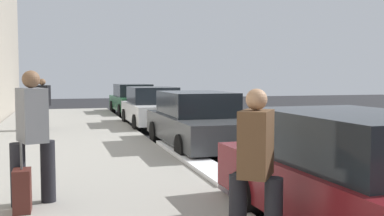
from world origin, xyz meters
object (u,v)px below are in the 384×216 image
(parked_car_green, at_px, (133,100))
(rolling_suitcase, at_px, (22,190))
(pedestrian_black_coat, at_px, (43,102))
(pedestrian_grey_coat, at_px, (32,133))
(parked_car_charcoal, at_px, (198,121))
(parked_car_white, at_px, (153,108))
(parked_car_maroon, at_px, (365,181))
(pedestrian_brown_coat, at_px, (256,166))

(parked_car_green, bearing_deg, rolling_suitcase, -13.63)
(pedestrian_black_coat, height_order, pedestrian_grey_coat, pedestrian_grey_coat)
(rolling_suitcase, bearing_deg, parked_car_charcoal, 142.00)
(parked_car_white, xyz_separation_m, parked_car_charcoal, (5.31, 0.14, 0.00))
(pedestrian_black_coat, bearing_deg, parked_car_maroon, 18.69)
(parked_car_maroon, xyz_separation_m, rolling_suitcase, (-1.94, -3.79, -0.32))
(pedestrian_brown_coat, bearing_deg, parked_car_white, 173.68)
(pedestrian_brown_coat, height_order, rolling_suitcase, pedestrian_brown_coat)
(pedestrian_brown_coat, xyz_separation_m, pedestrian_grey_coat, (-2.47, -2.26, 0.11))
(pedestrian_brown_coat, relative_size, pedestrian_grey_coat, 0.89)
(parked_car_green, height_order, pedestrian_grey_coat, pedestrian_grey_coat)
(pedestrian_brown_coat, xyz_separation_m, rolling_suitcase, (-2.11, -2.38, -0.60))
(parked_car_charcoal, xyz_separation_m, rolling_suitcase, (4.99, -3.89, -0.32))
(parked_car_white, relative_size, parked_car_charcoal, 0.88)
(pedestrian_black_coat, height_order, rolling_suitcase, pedestrian_black_coat)
(pedestrian_black_coat, xyz_separation_m, pedestrian_grey_coat, (9.18, 0.21, 0.09))
(parked_car_green, bearing_deg, pedestrian_grey_coat, -13.51)
(pedestrian_black_coat, bearing_deg, parked_car_green, 148.62)
(parked_car_green, distance_m, rolling_suitcase, 16.55)
(parked_car_white, bearing_deg, pedestrian_black_coat, -78.85)
(parked_car_white, bearing_deg, parked_car_maroon, 0.18)
(parked_car_green, xyz_separation_m, pedestrian_black_coat, (6.54, -3.99, 0.29))
(parked_car_green, bearing_deg, pedestrian_brown_coat, -4.78)
(parked_car_green, xyz_separation_m, parked_car_charcoal, (11.09, -0.01, 0.00))
(pedestrian_grey_coat, bearing_deg, parked_car_charcoal, 140.80)
(parked_car_white, distance_m, pedestrian_grey_coat, 10.58)
(parked_car_white, bearing_deg, parked_car_charcoal, 1.55)
(parked_car_charcoal, bearing_deg, pedestrian_grey_coat, -39.20)
(parked_car_maroon, bearing_deg, pedestrian_black_coat, -161.31)
(pedestrian_black_coat, bearing_deg, parked_car_white, 101.15)
(pedestrian_brown_coat, distance_m, pedestrian_black_coat, 11.90)
(parked_car_green, xyz_separation_m, rolling_suitcase, (16.08, -3.90, -0.32))
(pedestrian_brown_coat, bearing_deg, parked_car_maroon, 96.91)
(rolling_suitcase, bearing_deg, parked_car_maroon, 62.95)
(rolling_suitcase, bearing_deg, pedestrian_brown_coat, 48.46)
(parked_car_green, xyz_separation_m, parked_car_white, (5.78, -0.15, -0.00))
(parked_car_green, height_order, parked_car_charcoal, same)
(pedestrian_black_coat, bearing_deg, rolling_suitcase, 0.54)
(parked_car_green, distance_m, parked_car_maroon, 18.02)
(parked_car_maroon, relative_size, pedestrian_grey_coat, 2.56)
(parked_car_charcoal, bearing_deg, parked_car_white, -178.45)
(parked_car_charcoal, distance_m, pedestrian_black_coat, 6.06)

